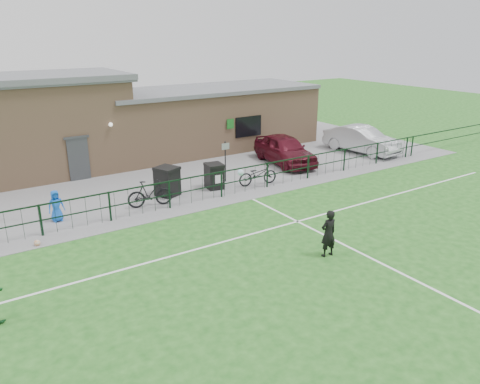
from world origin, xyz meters
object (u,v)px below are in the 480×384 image
wheelie_bin_right (214,177)px  bicycle_e (258,174)px  bicycle_d (150,193)px  ball_ground (37,243)px  car_maroon (285,149)px  car_silver (362,140)px  sign_post (225,162)px  wheelie_bin_left (167,182)px  spectator_child (56,206)px

wheelie_bin_right → bicycle_e: bearing=-11.4°
bicycle_d → bicycle_e: size_ratio=0.97×
bicycle_d → ball_ground: size_ratio=8.81×
ball_ground → car_maroon: bearing=14.7°
bicycle_e → ball_ground: size_ratio=9.06×
wheelie_bin_right → ball_ground: (-8.19, -2.00, -0.46)m
car_silver → ball_ground: car_silver is taller
sign_post → wheelie_bin_right: bearing=-149.8°
car_maroon → ball_ground: size_ratio=21.78×
car_maroon → bicycle_d: car_maroon is taller
wheelie_bin_right → sign_post: bearing=38.2°
bicycle_d → ball_ground: 4.97m
sign_post → bicycle_d: sign_post is taller
sign_post → bicycle_d: 4.57m
bicycle_e → car_maroon: bearing=-47.1°
sign_post → bicycle_e: size_ratio=1.03×
sign_post → car_maroon: 4.57m
sign_post → bicycle_e: bearing=-50.7°
wheelie_bin_left → sign_post: size_ratio=0.61×
sign_post → car_maroon: size_ratio=0.43×
car_maroon → bicycle_d: (-8.84, -2.17, -0.23)m
bicycle_d → spectator_child: (-3.64, 0.48, 0.05)m
spectator_child → bicycle_e: bearing=-7.1°
sign_post → ball_ground: sign_post is taller
car_silver → car_maroon: bearing=167.3°
car_maroon → ball_ground: (-13.60, -3.56, -0.71)m
sign_post → ball_ground: size_ratio=9.36×
wheelie_bin_right → bicycle_e: wheelie_bin_right is taller
wheelie_bin_right → bicycle_d: size_ratio=0.58×
wheelie_bin_left → car_maroon: car_maroon is taller
wheelie_bin_left → spectator_child: (-4.83, -0.40, 0.01)m
wheelie_bin_right → ball_ground: 8.45m
sign_post → car_silver: (9.90, 0.47, -0.22)m
spectator_child → sign_post: bearing=1.3°
sign_post → car_silver: sign_post is taller
wheelie_bin_right → spectator_child: bearing=-170.9°
bicycle_d → spectator_child: spectator_child is taller
sign_post → car_maroon: (4.45, 1.01, -0.21)m
wheelie_bin_right → bicycle_e: (1.98, -0.70, -0.03)m
car_silver → bicycle_d: car_silver is taller
wheelie_bin_left → wheelie_bin_right: wheelie_bin_left is taller
wheelie_bin_left → bicycle_e: 4.34m
car_silver → ball_ground: bearing=-178.0°
spectator_child → ball_ground: size_ratio=5.80×
wheelie_bin_left → car_maroon: bearing=-13.6°
ball_ground → car_silver: bearing=9.0°
spectator_child → car_silver: bearing=0.2°
bicycle_e → spectator_child: size_ratio=1.56×
wheelie_bin_left → bicycle_d: size_ratio=0.65×
wheelie_bin_right → bicycle_d: (-3.44, -0.61, 0.02)m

